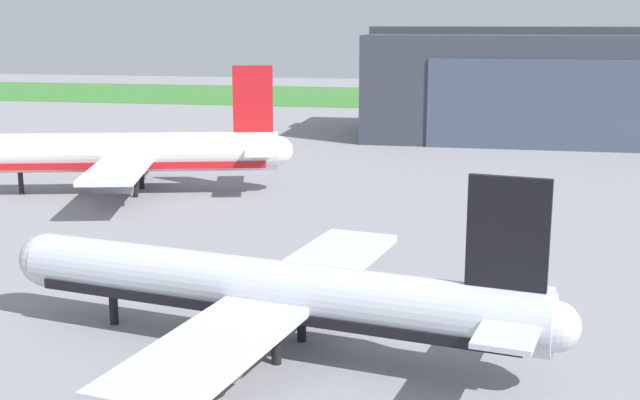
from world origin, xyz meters
The scene contains 4 objects.
ground_plane centered at (0.00, 0.00, 0.00)m, with size 440.00×440.00×0.00m, color gray.
grass_field_strip centered at (0.00, 155.33, 0.04)m, with size 440.00×56.00×0.08m, color #3A7A32.
airliner_far_right centered at (-38.72, 31.59, 4.46)m, with size 36.88×31.78×14.19m.
airliner_near_right centered at (-11.45, -8.92, 3.58)m, with size 34.76×30.77×11.35m.
Camera 1 is at (0.23, -53.28, 19.05)m, focal length 46.26 mm.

